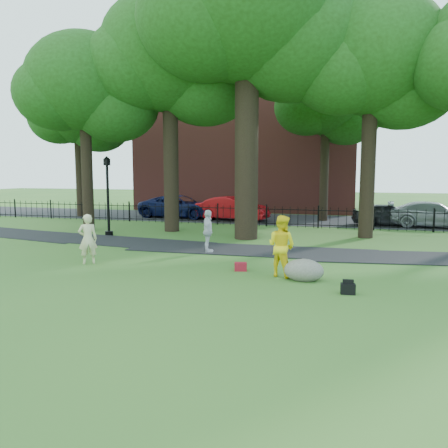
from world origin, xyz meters
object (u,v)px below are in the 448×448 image
(big_tree, at_px, (251,18))
(red_sedan, at_px, (233,209))
(lamppost, at_px, (108,197))
(boulder, at_px, (304,269))
(man, at_px, (281,246))
(woman, at_px, (88,239))

(big_tree, distance_m, red_sedan, 12.26)
(lamppost, relative_size, red_sedan, 0.83)
(boulder, height_order, lamppost, lamppost)
(man, bearing_deg, boulder, -175.89)
(big_tree, xyz_separation_m, boulder, (3.43, -7.49, -9.80))
(lamppost, distance_m, red_sedan, 9.45)
(woman, xyz_separation_m, lamppost, (-3.02, 6.29, 1.08))
(woman, bearing_deg, lamppost, -100.53)
(lamppost, bearing_deg, red_sedan, 74.94)
(woman, height_order, lamppost, lamppost)
(woman, xyz_separation_m, man, (6.71, 0.11, 0.07))
(big_tree, height_order, boulder, big_tree)
(big_tree, xyz_separation_m, red_sedan, (-2.88, 7.38, -9.36))
(big_tree, bearing_deg, red_sedan, 111.30)
(woman, height_order, boulder, woman)
(man, height_order, lamppost, lamppost)
(man, distance_m, red_sedan, 15.63)
(red_sedan, bearing_deg, woman, -178.11)
(man, bearing_deg, big_tree, -44.64)
(boulder, bearing_deg, lamppost, 148.30)
(big_tree, relative_size, boulder, 12.29)
(boulder, xyz_separation_m, red_sedan, (-6.31, 14.87, 0.44))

